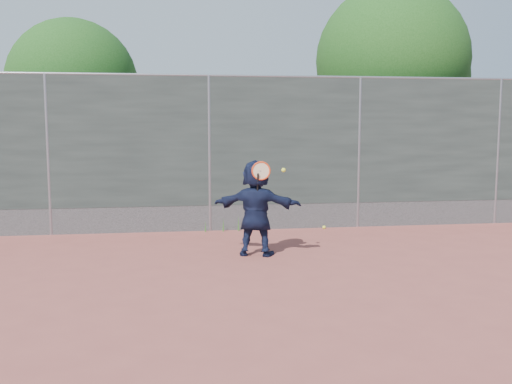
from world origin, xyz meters
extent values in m
plane|color=#9E4C42|center=(0.00, 0.00, 0.00)|extent=(80.00, 80.00, 0.00)
imported|color=#151C3A|center=(0.59, 1.27, 0.76)|extent=(1.48, 0.86, 1.52)
sphere|color=#ECF636|center=(2.26, 3.35, 0.03)|extent=(0.07, 0.07, 0.07)
cube|color=#38423D|center=(0.00, 3.50, 1.75)|extent=(20.00, 0.04, 2.50)
cube|color=slate|center=(0.00, 3.50, 0.25)|extent=(20.00, 0.03, 0.50)
cylinder|color=gray|center=(0.00, 3.50, 3.00)|extent=(20.00, 0.05, 0.05)
cylinder|color=gray|center=(-3.00, 3.50, 1.50)|extent=(0.06, 0.06, 3.00)
cylinder|color=gray|center=(0.00, 3.50, 1.50)|extent=(0.06, 0.06, 3.00)
cylinder|color=gray|center=(3.00, 3.50, 1.50)|extent=(0.06, 0.06, 3.00)
cylinder|color=gray|center=(6.00, 3.50, 1.50)|extent=(0.06, 0.06, 3.00)
torus|color=#ED3F16|center=(0.64, 1.07, 1.36)|extent=(0.29, 0.04, 0.29)
cylinder|color=beige|center=(0.64, 1.07, 1.36)|extent=(0.25, 0.02, 0.25)
cylinder|color=black|center=(0.59, 1.09, 1.16)|extent=(0.03, 0.13, 0.33)
sphere|color=#ECF636|center=(0.99, 1.07, 1.37)|extent=(0.07, 0.07, 0.07)
cylinder|color=#382314|center=(4.50, 5.70, 1.30)|extent=(0.28, 0.28, 2.60)
sphere|color=#23561C|center=(4.50, 5.70, 3.59)|extent=(3.60, 3.60, 3.60)
sphere|color=#23561C|center=(5.22, 5.90, 3.23)|extent=(2.52, 2.52, 2.52)
cylinder|color=#382314|center=(-3.00, 6.50, 1.10)|extent=(0.28, 0.28, 2.20)
sphere|color=#23561C|center=(-3.00, 6.50, 3.03)|extent=(3.00, 3.00, 3.00)
sphere|color=#23561C|center=(-2.40, 6.70, 2.73)|extent=(2.10, 2.10, 2.10)
cone|color=#387226|center=(0.25, 3.38, 0.13)|extent=(0.03, 0.03, 0.26)
cone|color=#387226|center=(0.55, 3.40, 0.15)|extent=(0.03, 0.03, 0.30)
cone|color=#387226|center=(-0.10, 3.36, 0.11)|extent=(0.03, 0.03, 0.22)
camera|label=1|loc=(-0.68, -7.54, 2.07)|focal=40.00mm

